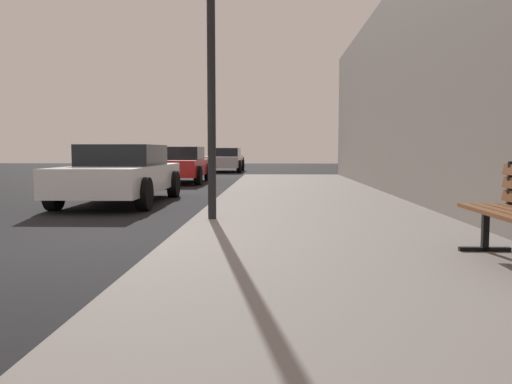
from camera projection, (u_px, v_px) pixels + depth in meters
name	position (u px, v px, depth m)	size (l,w,h in m)	color
sidewalk	(345.00, 248.00, 5.78)	(4.00, 32.00, 0.15)	gray
street_lamp	(211.00, 21.00, 7.44)	(0.36, 0.36, 4.10)	black
car_white	(122.00, 173.00, 11.45)	(1.96, 4.57, 1.27)	white
car_red	(179.00, 165.00, 18.58)	(1.94, 4.05, 1.27)	red
car_silver	(224.00, 160.00, 28.14)	(1.97, 4.22, 1.27)	#B7B7BF
car_yellow	(229.00, 157.00, 37.94)	(1.97, 4.56, 1.27)	yellow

